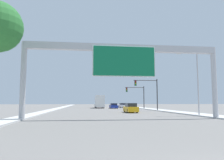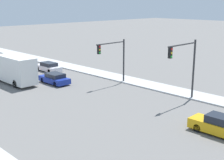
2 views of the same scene
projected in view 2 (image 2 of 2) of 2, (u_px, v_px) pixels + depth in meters
sidewalk_right at (72, 67)px, 49.16m from camera, size 3.00×120.00×0.15m
car_near_center at (48, 67)px, 46.29m from camera, size 1.76×4.76×1.37m
car_near_left at (55, 79)px, 39.32m from camera, size 1.88×4.47×1.36m
car_far_right at (220, 126)px, 24.06m from camera, size 1.70×4.68×1.55m
truck_box_primary at (13, 69)px, 39.37m from camera, size 2.36×8.73×3.52m
traffic_light_near_intersection at (186, 61)px, 31.27m from camera, size 4.86×0.32×6.30m
traffic_light_mid_block at (115, 54)px, 38.23m from camera, size 4.72×0.32×5.53m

